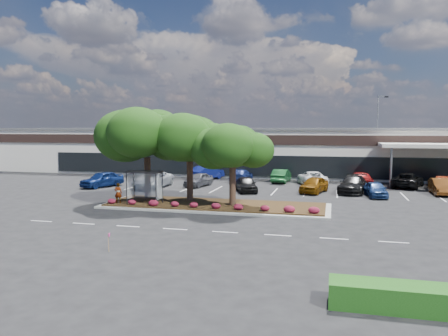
% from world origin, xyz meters
% --- Properties ---
extents(ground, '(160.00, 160.00, 0.00)m').
position_xyz_m(ground, '(0.00, 0.00, 0.00)').
color(ground, black).
rests_on(ground, ground).
extents(retail_store, '(80.40, 25.20, 6.25)m').
position_xyz_m(retail_store, '(0.06, 33.91, 3.15)').
color(retail_store, silver).
rests_on(retail_store, ground).
extents(landscape_island, '(18.00, 6.00, 0.26)m').
position_xyz_m(landscape_island, '(-2.00, 4.00, 0.12)').
color(landscape_island, '#989894').
rests_on(landscape_island, ground).
extents(lane_markings, '(33.12, 20.06, 0.01)m').
position_xyz_m(lane_markings, '(-0.14, 10.42, 0.01)').
color(lane_markings, silver).
rests_on(lane_markings, ground).
extents(shrub_row, '(17.00, 0.80, 0.50)m').
position_xyz_m(shrub_row, '(-2.00, 1.90, 0.51)').
color(shrub_row, maroon).
rests_on(shrub_row, landscape_island).
extents(bus_shelter, '(2.75, 1.55, 2.59)m').
position_xyz_m(bus_shelter, '(-7.50, 2.95, 2.31)').
color(bus_shelter, black).
rests_on(bus_shelter, landscape_island).
extents(island_tree_west, '(7.20, 7.20, 7.89)m').
position_xyz_m(island_tree_west, '(-8.00, 4.50, 4.21)').
color(island_tree_west, '#1B3E0D').
rests_on(island_tree_west, landscape_island).
extents(island_tree_mid, '(6.60, 6.60, 7.32)m').
position_xyz_m(island_tree_mid, '(-4.50, 5.20, 3.92)').
color(island_tree_mid, '#1B3E0D').
rests_on(island_tree_mid, landscape_island).
extents(island_tree_east, '(5.80, 5.80, 6.50)m').
position_xyz_m(island_tree_east, '(-0.50, 3.70, 3.51)').
color(island_tree_east, '#1B3E0D').
rests_on(island_tree_east, landscape_island).
extents(hedge_south_east, '(6.00, 1.30, 0.90)m').
position_xyz_m(hedge_south_east, '(10.00, -13.50, 0.45)').
color(hedge_south_east, '#17460E').
rests_on(hedge_south_east, ground).
extents(conifer_north_west, '(4.40, 4.40, 10.00)m').
position_xyz_m(conifer_north_west, '(-30.00, 46.00, 5.00)').
color(conifer_north_west, '#1B3E0D').
rests_on(conifer_north_west, ground).
extents(person_waiting, '(0.67, 0.52, 1.65)m').
position_xyz_m(person_waiting, '(-9.60, 2.34, 1.08)').
color(person_waiting, '#594C47').
rests_on(person_waiting, landscape_island).
extents(light_pole, '(1.43, 0.63, 10.28)m').
position_xyz_m(light_pole, '(12.38, 28.02, 4.57)').
color(light_pole, '#989894').
rests_on(light_pole, ground).
extents(survey_stake, '(0.07, 0.14, 0.97)m').
position_xyz_m(survey_stake, '(-3.91, -9.52, 0.63)').
color(survey_stake, '#A77D57').
rests_on(survey_stake, ground).
extents(car_0, '(3.57, 5.26, 1.66)m').
position_xyz_m(car_0, '(-16.76, 12.39, 0.83)').
color(car_0, navy).
rests_on(car_0, ground).
extents(car_1, '(2.78, 6.01, 1.67)m').
position_xyz_m(car_1, '(-11.36, 13.36, 0.83)').
color(car_1, '#B4BAC0').
rests_on(car_1, ground).
extents(car_2, '(2.59, 4.53, 1.45)m').
position_xyz_m(car_2, '(-6.94, 15.41, 0.73)').
color(car_2, '#515258').
rests_on(car_2, ground).
extents(car_3, '(3.16, 4.70, 1.49)m').
position_xyz_m(car_3, '(-1.19, 12.74, 0.74)').
color(car_3, black).
rests_on(car_3, ground).
extents(car_4, '(3.01, 4.91, 1.56)m').
position_xyz_m(car_4, '(5.31, 13.76, 0.78)').
color(car_4, '#6F4109').
rests_on(car_4, ground).
extents(car_5, '(3.32, 5.99, 1.64)m').
position_xyz_m(car_5, '(8.98, 14.59, 0.82)').
color(car_5, black).
rests_on(car_5, ground).
extents(car_6, '(2.10, 4.22, 1.38)m').
position_xyz_m(car_6, '(10.89, 12.44, 0.69)').
color(car_6, navy).
rests_on(car_6, ground).
extents(car_7, '(1.62, 4.55, 1.50)m').
position_xyz_m(car_7, '(17.01, 15.49, 0.75)').
color(car_7, brown).
rests_on(car_7, ground).
extents(car_10, '(3.56, 5.35, 1.67)m').
position_xyz_m(car_10, '(-7.88, 21.68, 0.83)').
color(car_10, navy).
rests_on(car_10, ground).
extents(car_11, '(2.14, 5.03, 1.44)m').
position_xyz_m(car_11, '(-3.40, 20.82, 0.72)').
color(car_11, navy).
rests_on(car_11, ground).
extents(car_12, '(1.94, 4.75, 1.53)m').
position_xyz_m(car_12, '(1.30, 21.02, 0.77)').
color(car_12, '#185124').
rests_on(car_12, ground).
extents(car_13, '(3.85, 5.99, 1.54)m').
position_xyz_m(car_13, '(4.88, 19.36, 0.77)').
color(car_13, white).
rests_on(car_13, ground).
extents(car_14, '(2.86, 5.23, 1.69)m').
position_xyz_m(car_14, '(9.88, 19.23, 0.84)').
color(car_14, maroon).
rests_on(car_14, ground).
extents(car_15, '(4.20, 6.09, 1.55)m').
position_xyz_m(car_15, '(14.77, 19.95, 0.77)').
color(car_15, black).
rests_on(car_15, ground).
extents(car_16, '(2.45, 4.41, 1.38)m').
position_xyz_m(car_16, '(18.13, 19.34, 0.69)').
color(car_16, maroon).
rests_on(car_16, ground).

